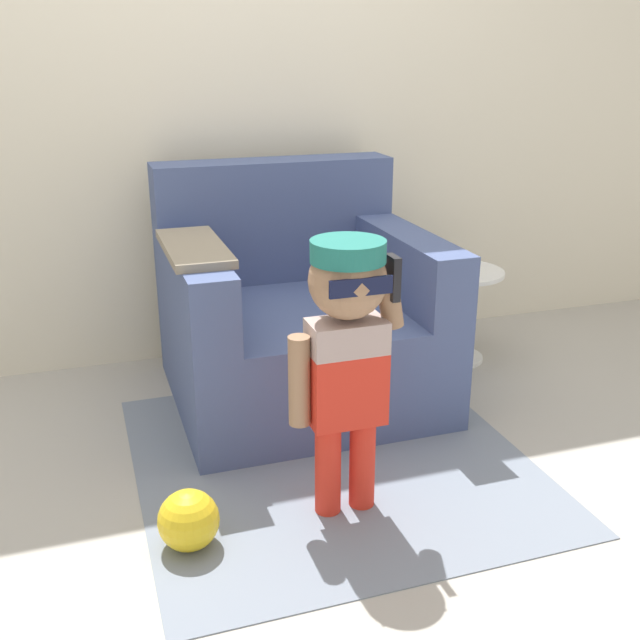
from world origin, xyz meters
TOP-DOWN VIEW (x-y plane):
  - ground_plane at (0.00, 0.00)m, footprint 10.00×10.00m
  - wall_back at (0.00, 0.70)m, footprint 10.00×0.05m
  - armchair at (0.20, 0.12)m, footprint 1.05×0.99m
  - person_child at (0.10, -0.76)m, footprint 0.36×0.27m
  - side_table at (1.01, 0.22)m, footprint 0.39×0.39m
  - rug at (0.15, -0.47)m, footprint 1.34×1.40m
  - toy_ball at (-0.40, -0.80)m, footprint 0.18×0.18m

SIDE VIEW (x-z plane):
  - ground_plane at x=0.00m, z-range 0.00..0.00m
  - rug at x=0.15m, z-range 0.00..0.01m
  - toy_ball at x=-0.40m, z-range 0.00..0.18m
  - side_table at x=1.01m, z-range 0.05..0.48m
  - armchair at x=0.20m, z-range -0.13..0.80m
  - person_child at x=0.10m, z-range 0.15..1.02m
  - wall_back at x=0.00m, z-range 0.00..2.60m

